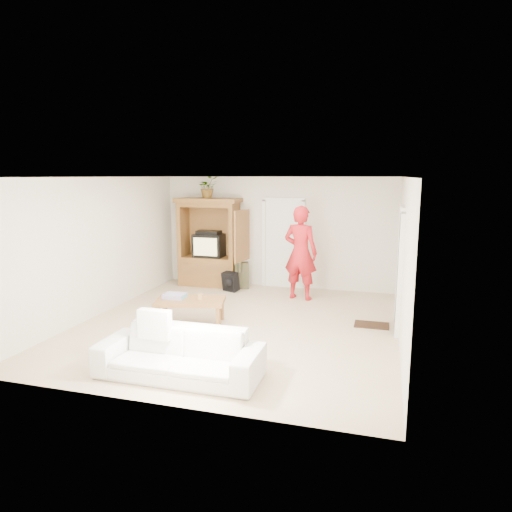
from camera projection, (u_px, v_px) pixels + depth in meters
The scene contains 19 objects.
floor at pixel (238, 324), 8.15m from camera, with size 6.00×6.00×0.00m, color tan.
ceiling at pixel (237, 177), 7.70m from camera, with size 6.00×6.00×0.00m, color white.
wall_back at pixel (277, 232), 10.76m from camera, with size 5.50×5.50×0.00m, color silver.
wall_front at pixel (153, 296), 5.08m from camera, with size 5.50×5.50×0.00m, color silver.
wall_left at pixel (100, 246), 8.67m from camera, with size 6.00×6.00×0.00m, color silver.
wall_right at pixel (403, 261), 7.18m from camera, with size 6.00×6.00×0.00m, color silver.
armoire at pixel (210, 248), 10.94m from camera, with size 1.82×1.14×2.10m.
door_back at pixel (283, 245), 10.74m from camera, with size 0.85×0.05×2.04m, color white.
doorway_right at pixel (400, 271), 7.80m from camera, with size 0.05×0.90×2.04m, color black.
framed_picture at pixel (400, 229), 8.93m from camera, with size 0.03×0.60×0.48m, color black.
doormat at pixel (372, 325), 8.09m from camera, with size 0.60×0.40×0.02m, color #382316.
plant at pixel (208, 187), 10.66m from camera, with size 0.45×0.39×0.50m, color #4C7238.
man at pixel (300, 253), 9.68m from camera, with size 0.73×0.48×2.01m, color #B4181E.
sofa at pixel (179, 354), 5.99m from camera, with size 2.17×0.85×0.63m, color silver.
coffee_table at pixel (190, 302), 8.13m from camera, with size 1.33×0.93×0.45m.
towel at pixel (175, 296), 8.20m from camera, with size 0.38×0.28×0.08m, color #ED4F9F.
candle at pixel (200, 296), 8.12m from camera, with size 0.08×0.08×0.10m, color tan.
backpack_black at pixel (230, 282), 10.46m from camera, with size 0.35×0.21×0.43m, color black, non-canonical shape.
backpack_olive at pixel (242, 275), 10.73m from camera, with size 0.33×0.24×0.62m, color #47442B, non-canonical shape.
Camera 1 is at (2.46, -7.42, 2.63)m, focal length 32.00 mm.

